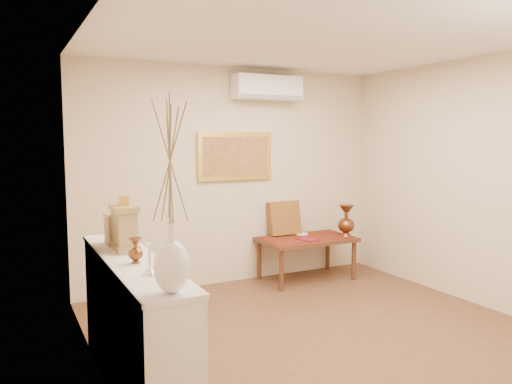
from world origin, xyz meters
TOP-DOWN VIEW (x-y plane):
  - floor at (0.00, 0.00)m, footprint 4.50×4.50m
  - ceiling at (0.00, 0.00)m, footprint 4.50×4.50m
  - wall_back at (0.00, 2.25)m, footprint 4.00×0.02m
  - wall_left at (-2.00, 0.00)m, footprint 0.02×4.50m
  - wall_right at (2.00, 0.00)m, footprint 0.02×4.50m
  - white_vase at (-1.81, -0.90)m, footprint 0.20×0.20m
  - candlestick at (-1.83, -0.49)m, footprint 0.10×0.10m
  - brass_urn_small at (-1.83, -0.15)m, footprint 0.10×0.10m
  - table_cloth at (0.85, 1.88)m, footprint 1.14×0.59m
  - brass_urn_tall at (1.35, 1.71)m, footprint 0.22×0.22m
  - plate at (0.89, 2.06)m, footprint 0.17×0.17m
  - menu at (0.76, 1.73)m, footprint 0.23×0.29m
  - cushion at (0.67, 2.14)m, footprint 0.44×0.19m
  - display_ledge at (-1.82, 0.00)m, footprint 0.37×2.02m
  - mantel_clock at (-1.81, 0.30)m, footprint 0.17×0.36m
  - wooden_chest at (-1.82, 0.53)m, footprint 0.16×0.21m
  - low_table at (0.85, 1.88)m, footprint 1.20×0.70m
  - painting at (0.00, 2.22)m, footprint 1.00×0.06m
  - ac_unit at (0.40, 2.12)m, footprint 0.90×0.25m

SIDE VIEW (x-z plane):
  - floor at x=0.00m, z-range 0.00..0.00m
  - low_table at x=0.85m, z-range 0.21..0.76m
  - display_ledge at x=-1.82m, z-range 0.00..0.98m
  - table_cloth at x=0.85m, z-range 0.55..0.56m
  - plate at x=0.89m, z-range 0.56..0.57m
  - menu at x=0.76m, z-range 0.56..0.57m
  - cushion at x=0.67m, z-range 0.55..1.00m
  - brass_urn_tall at x=1.35m, z-range 0.56..1.05m
  - candlestick at x=-1.83m, z-range 0.98..1.19m
  - brass_urn_small at x=-1.83m, z-range 0.98..1.20m
  - wooden_chest at x=-1.82m, z-range 0.98..1.22m
  - mantel_clock at x=-1.81m, z-range 0.95..1.36m
  - wall_back at x=0.00m, z-range 0.00..2.70m
  - wall_left at x=-2.00m, z-range 0.00..2.70m
  - wall_right at x=2.00m, z-range 0.00..2.70m
  - white_vase at x=-1.81m, z-range 0.98..2.04m
  - painting at x=0.00m, z-range 1.30..1.90m
  - ac_unit at x=0.40m, z-range 2.30..2.60m
  - ceiling at x=0.00m, z-range 2.70..2.70m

